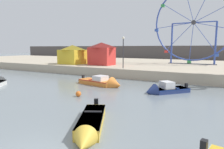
# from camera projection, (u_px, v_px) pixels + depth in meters

# --- Properties ---
(quay_promenade) EXTENTS (110.00, 24.37, 1.20)m
(quay_promenade) POSITION_uv_depth(u_px,v_px,m) (184.00, 68.00, 32.65)
(quay_promenade) COLOR #B7A88E
(quay_promenade) RESTS_ON ground_plane
(distant_town_skyline) EXTENTS (140.00, 3.00, 4.40)m
(distant_town_skyline) POSITION_uv_depth(u_px,v_px,m) (201.00, 53.00, 56.71)
(distant_town_skyline) COLOR #564C47
(distant_town_skyline) RESTS_ON ground_plane
(motorboat_mustard_yellow) EXTENTS (3.16, 4.81, 1.09)m
(motorboat_mustard_yellow) POSITION_uv_depth(u_px,v_px,m) (90.00, 125.00, 9.23)
(motorboat_mustard_yellow) COLOR gold
(motorboat_mustard_yellow) RESTS_ON ground_plane
(motorboat_navy_blue) EXTENTS (3.62, 3.82, 1.44)m
(motorboat_navy_blue) POSITION_uv_depth(u_px,v_px,m) (163.00, 90.00, 17.01)
(motorboat_navy_blue) COLOR navy
(motorboat_navy_blue) RESTS_ON ground_plane
(motorboat_orange_hull) EXTENTS (5.38, 2.40, 1.47)m
(motorboat_orange_hull) POSITION_uv_depth(u_px,v_px,m) (104.00, 83.00, 20.28)
(motorboat_orange_hull) COLOR orange
(motorboat_orange_hull) RESTS_ON ground_plane
(ferris_wheel_blue_frame) EXTENTS (12.39, 1.20, 12.75)m
(ferris_wheel_blue_frame) POSITION_uv_depth(u_px,v_px,m) (194.00, 24.00, 31.65)
(ferris_wheel_blue_frame) COLOR #334CA8
(ferris_wheel_blue_frame) RESTS_ON quay_promenade
(carnival_booth_yellow_awning) EXTENTS (4.46, 3.89, 3.07)m
(carnival_booth_yellow_awning) POSITION_uv_depth(u_px,v_px,m) (73.00, 54.00, 32.69)
(carnival_booth_yellow_awning) COLOR yellow
(carnival_booth_yellow_awning) RESTS_ON quay_promenade
(carnival_booth_red_striped) EXTENTS (4.27, 2.97, 3.44)m
(carnival_booth_red_striped) POSITION_uv_depth(u_px,v_px,m) (101.00, 53.00, 30.60)
(carnival_booth_red_striped) COLOR red
(carnival_booth_red_striped) RESTS_ON quay_promenade
(promenade_lamp_far) EXTENTS (0.32, 0.32, 4.05)m
(promenade_lamp_far) POSITION_uv_depth(u_px,v_px,m) (123.00, 48.00, 25.42)
(promenade_lamp_far) COLOR #2D2D33
(promenade_lamp_far) RESTS_ON quay_promenade
(mooring_buoy_orange) EXTENTS (0.44, 0.44, 0.44)m
(mooring_buoy_orange) POSITION_uv_depth(u_px,v_px,m) (78.00, 94.00, 15.76)
(mooring_buoy_orange) COLOR orange
(mooring_buoy_orange) RESTS_ON ground_plane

